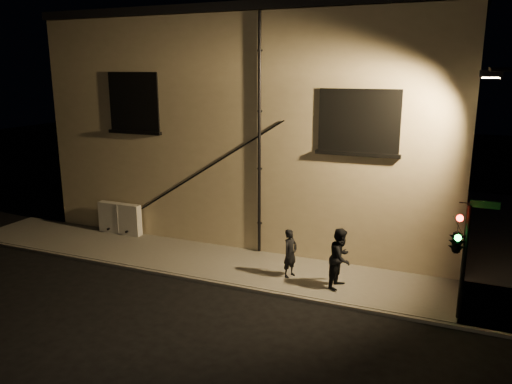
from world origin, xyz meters
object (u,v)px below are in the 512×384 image
at_px(pedestrian_b, 341,258).
at_px(traffic_signal, 458,240).
at_px(pedestrian_a, 290,253).
at_px(utility_cabinet, 120,218).

xyz_separation_m(pedestrian_b, traffic_signal, (3.20, -0.81, 1.25)).
distance_m(pedestrian_a, traffic_signal, 5.15).
height_order(pedestrian_a, traffic_signal, traffic_signal).
bearing_deg(pedestrian_b, traffic_signal, -94.24).
bearing_deg(utility_cabinet, pedestrian_a, -10.75).
distance_m(utility_cabinet, traffic_signal, 12.96).
xyz_separation_m(pedestrian_a, pedestrian_b, (1.66, -0.16, 0.15)).
bearing_deg(traffic_signal, pedestrian_b, 165.70).
relative_size(pedestrian_a, pedestrian_b, 0.84).
xyz_separation_m(pedestrian_a, traffic_signal, (4.86, -0.98, 1.40)).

